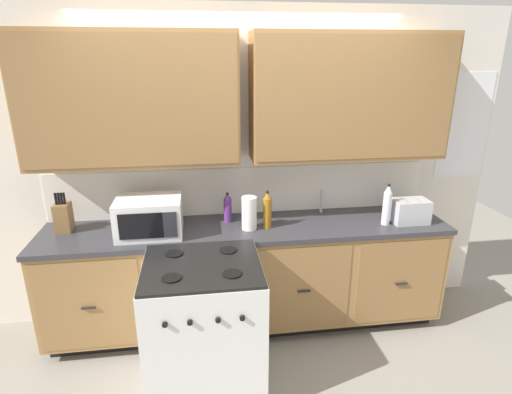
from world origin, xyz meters
TOP-DOWN VIEW (x-y plane):
  - ground_plane at (0.00, 0.00)m, footprint 8.00×8.00m
  - wall_unit at (0.00, 0.50)m, footprint 4.37×0.40m
  - counter_run at (0.00, 0.30)m, footprint 3.20×0.64m
  - stove_range at (-0.37, -0.33)m, footprint 0.76×0.68m
  - microwave at (-0.74, 0.25)m, footprint 0.48×0.37m
  - toaster at (1.30, 0.20)m, footprint 0.28×0.18m
  - knife_block at (-1.40, 0.40)m, footprint 0.11×0.14m
  - sink_faucet at (0.66, 0.51)m, footprint 0.02×0.02m
  - paper_towel_roll at (0.01, 0.25)m, footprint 0.12×0.12m
  - bottle_violet at (-0.15, 0.42)m, footprint 0.07×0.07m
  - bottle_clear at (1.09, 0.18)m, footprint 0.06×0.06m
  - bottle_amber at (0.15, 0.25)m, footprint 0.07×0.07m

SIDE VIEW (x-z plane):
  - ground_plane at x=0.00m, z-range 0.00..0.00m
  - counter_run at x=0.00m, z-range 0.01..0.93m
  - stove_range at x=-0.37m, z-range 0.00..0.95m
  - toaster at x=1.30m, z-range 0.91..1.10m
  - sink_faucet at x=0.66m, z-range 0.91..1.11m
  - knife_block at x=-1.40m, z-range 0.87..1.18m
  - bottle_violet at x=-0.15m, z-range 0.91..1.16m
  - paper_towel_roll at x=0.01m, z-range 0.91..1.17m
  - microwave at x=-0.74m, z-range 0.91..1.19m
  - bottle_amber at x=0.15m, z-range 0.91..1.21m
  - bottle_clear at x=1.09m, z-range 0.91..1.24m
  - wall_unit at x=0.00m, z-range 0.39..2.95m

